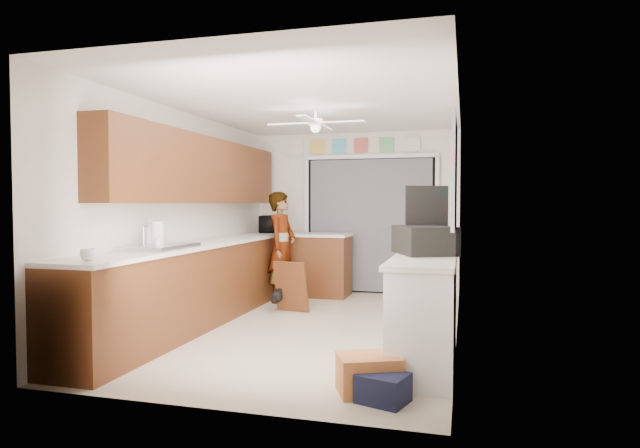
# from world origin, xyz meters

# --- Properties ---
(floor) EXTENTS (5.00, 5.00, 0.00)m
(floor) POSITION_xyz_m (0.00, 0.00, 0.00)
(floor) COLOR beige
(floor) RESTS_ON ground
(ceiling) EXTENTS (5.00, 5.00, 0.00)m
(ceiling) POSITION_xyz_m (0.00, 0.00, 2.50)
(ceiling) COLOR white
(ceiling) RESTS_ON ground
(wall_back) EXTENTS (3.20, 0.00, 3.20)m
(wall_back) POSITION_xyz_m (0.00, 2.50, 1.25)
(wall_back) COLOR white
(wall_back) RESTS_ON ground
(wall_front) EXTENTS (3.20, 0.00, 3.20)m
(wall_front) POSITION_xyz_m (0.00, -2.50, 1.25)
(wall_front) COLOR white
(wall_front) RESTS_ON ground
(wall_left) EXTENTS (0.00, 5.00, 5.00)m
(wall_left) POSITION_xyz_m (-1.60, 0.00, 1.25)
(wall_left) COLOR white
(wall_left) RESTS_ON ground
(wall_right) EXTENTS (0.00, 5.00, 5.00)m
(wall_right) POSITION_xyz_m (1.60, 0.00, 1.25)
(wall_right) COLOR white
(wall_right) RESTS_ON ground
(left_base_cabinets) EXTENTS (0.60, 4.80, 0.90)m
(left_base_cabinets) POSITION_xyz_m (-1.30, 0.00, 0.45)
(left_base_cabinets) COLOR #5E2E16
(left_base_cabinets) RESTS_ON floor
(left_countertop) EXTENTS (0.62, 4.80, 0.04)m
(left_countertop) POSITION_xyz_m (-1.29, 0.00, 0.92)
(left_countertop) COLOR white
(left_countertop) RESTS_ON left_base_cabinets
(upper_cabinets) EXTENTS (0.32, 4.00, 0.80)m
(upper_cabinets) POSITION_xyz_m (-1.44, 0.20, 1.80)
(upper_cabinets) COLOR #5E2E16
(upper_cabinets) RESTS_ON wall_left
(sink_basin) EXTENTS (0.50, 0.76, 0.06)m
(sink_basin) POSITION_xyz_m (-1.29, -1.00, 0.95)
(sink_basin) COLOR silver
(sink_basin) RESTS_ON left_countertop
(faucet) EXTENTS (0.03, 0.03, 0.22)m
(faucet) POSITION_xyz_m (-1.48, -1.00, 1.05)
(faucet) COLOR silver
(faucet) RESTS_ON left_countertop
(peninsula_base) EXTENTS (1.00, 0.60, 0.90)m
(peninsula_base) POSITION_xyz_m (-0.50, 2.00, 0.45)
(peninsula_base) COLOR #5E2E16
(peninsula_base) RESTS_ON floor
(peninsula_top) EXTENTS (1.04, 0.64, 0.04)m
(peninsula_top) POSITION_xyz_m (-0.50, 2.00, 0.92)
(peninsula_top) COLOR white
(peninsula_top) RESTS_ON peninsula_base
(back_opening_recess) EXTENTS (2.00, 0.06, 2.10)m
(back_opening_recess) POSITION_xyz_m (0.25, 2.47, 1.05)
(back_opening_recess) COLOR black
(back_opening_recess) RESTS_ON wall_back
(curtain_panel) EXTENTS (1.90, 0.03, 2.05)m
(curtain_panel) POSITION_xyz_m (0.25, 2.43, 1.05)
(curtain_panel) COLOR slate
(curtain_panel) RESTS_ON wall_back
(door_trim_left) EXTENTS (0.06, 0.04, 2.10)m
(door_trim_left) POSITION_xyz_m (-0.77, 2.44, 1.05)
(door_trim_left) COLOR white
(door_trim_left) RESTS_ON wall_back
(door_trim_right) EXTENTS (0.06, 0.04, 2.10)m
(door_trim_right) POSITION_xyz_m (1.27, 2.44, 1.05)
(door_trim_right) COLOR white
(door_trim_right) RESTS_ON wall_back
(door_trim_head) EXTENTS (2.10, 0.04, 0.06)m
(door_trim_head) POSITION_xyz_m (0.25, 2.44, 2.12)
(door_trim_head) COLOR white
(door_trim_head) RESTS_ON wall_back
(header_frame_0) EXTENTS (0.22, 0.02, 0.22)m
(header_frame_0) POSITION_xyz_m (-0.60, 2.47, 2.30)
(header_frame_0) COLOR #ECC44E
(header_frame_0) RESTS_ON wall_back
(header_frame_1) EXTENTS (0.22, 0.02, 0.22)m
(header_frame_1) POSITION_xyz_m (-0.25, 2.47, 2.30)
(header_frame_1) COLOR #50BDD7
(header_frame_1) RESTS_ON wall_back
(header_frame_2) EXTENTS (0.22, 0.02, 0.22)m
(header_frame_2) POSITION_xyz_m (0.10, 2.47, 2.30)
(header_frame_2) COLOR #C25548
(header_frame_2) RESTS_ON wall_back
(header_frame_3) EXTENTS (0.22, 0.02, 0.22)m
(header_frame_3) POSITION_xyz_m (0.50, 2.47, 2.30)
(header_frame_3) COLOR #67B47A
(header_frame_3) RESTS_ON wall_back
(header_frame_4) EXTENTS (0.22, 0.02, 0.22)m
(header_frame_4) POSITION_xyz_m (0.90, 2.47, 2.30)
(header_frame_4) COLOR silver
(header_frame_4) RESTS_ON wall_back
(route66_sign) EXTENTS (0.22, 0.02, 0.26)m
(route66_sign) POSITION_xyz_m (-0.95, 2.47, 2.30)
(route66_sign) COLOR silver
(route66_sign) RESTS_ON wall_back
(right_counter_base) EXTENTS (0.50, 1.40, 0.90)m
(right_counter_base) POSITION_xyz_m (1.35, -1.20, 0.45)
(right_counter_base) COLOR white
(right_counter_base) RESTS_ON floor
(right_counter_top) EXTENTS (0.54, 1.44, 0.04)m
(right_counter_top) POSITION_xyz_m (1.34, -1.20, 0.92)
(right_counter_top) COLOR white
(right_counter_top) RESTS_ON right_counter_base
(abstract_painting) EXTENTS (0.03, 1.15, 0.95)m
(abstract_painting) POSITION_xyz_m (1.58, -1.00, 1.65)
(abstract_painting) COLOR #FF5D88
(abstract_painting) RESTS_ON wall_right
(ceiling_fan) EXTENTS (1.14, 1.14, 0.24)m
(ceiling_fan) POSITION_xyz_m (0.00, 0.20, 2.32)
(ceiling_fan) COLOR white
(ceiling_fan) RESTS_ON ceiling
(microwave) EXTENTS (0.42, 0.54, 0.26)m
(microwave) POSITION_xyz_m (-1.23, 2.05, 1.07)
(microwave) COLOR black
(microwave) RESTS_ON left_countertop
(soap_bottle) EXTENTS (0.11, 0.11, 0.29)m
(soap_bottle) POSITION_xyz_m (-1.46, -0.92, 1.09)
(soap_bottle) COLOR silver
(soap_bottle) RESTS_ON left_countertop
(cup) EXTENTS (0.15, 0.15, 0.10)m
(cup) POSITION_xyz_m (-1.23, -2.15, 0.99)
(cup) COLOR white
(cup) RESTS_ON left_countertop
(jar_b) EXTENTS (0.09, 0.09, 0.11)m
(jar_b) POSITION_xyz_m (-1.27, -1.07, 0.99)
(jar_b) COLOR silver
(jar_b) RESTS_ON left_countertop
(paper_towel_roll) EXTENTS (0.15, 0.15, 0.27)m
(paper_towel_roll) POSITION_xyz_m (-1.37, -0.92, 1.08)
(paper_towel_roll) COLOR white
(paper_towel_roll) RESTS_ON left_countertop
(suitcase) EXTENTS (0.64, 0.72, 0.25)m
(suitcase) POSITION_xyz_m (1.32, -0.86, 1.07)
(suitcase) COLOR black
(suitcase) RESTS_ON right_counter_top
(suitcase_rim) EXTENTS (0.64, 0.71, 0.02)m
(suitcase_rim) POSITION_xyz_m (1.32, -0.86, 0.96)
(suitcase_rim) COLOR yellow
(suitcase_rim) RESTS_ON suitcase
(suitcase_lid) EXTENTS (0.40, 0.20, 0.50)m
(suitcase_lid) POSITION_xyz_m (1.32, -0.57, 1.32)
(suitcase_lid) COLOR black
(suitcase_lid) RESTS_ON suitcase
(cardboard_box) EXTENTS (0.55, 0.49, 0.28)m
(cardboard_box) POSITION_xyz_m (1.00, -1.91, 0.14)
(cardboard_box) COLOR #C7723E
(cardboard_box) RESTS_ON floor
(navy_crate) EXTENTS (0.40, 0.36, 0.20)m
(navy_crate) POSITION_xyz_m (1.13, -2.07, 0.10)
(navy_crate) COLOR black
(navy_crate) RESTS_ON floor
(cabinet_door_panel) EXTENTS (0.46, 0.23, 0.65)m
(cabinet_door_panel) POSITION_xyz_m (-0.47, 0.71, 0.33)
(cabinet_door_panel) COLOR #5E2E16
(cabinet_door_panel) RESTS_ON floor
(man) EXTENTS (0.42, 0.60, 1.56)m
(man) POSITION_xyz_m (-0.82, 1.38, 0.78)
(man) COLOR white
(man) RESTS_ON floor
(dog) EXTENTS (0.35, 0.58, 0.43)m
(dog) POSITION_xyz_m (-0.58, 0.98, 0.21)
(dog) COLOR black
(dog) RESTS_ON floor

